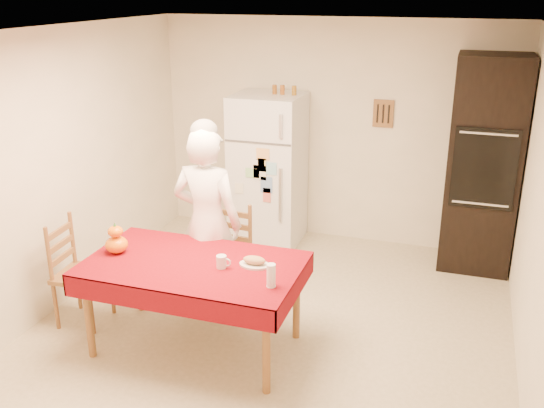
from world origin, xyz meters
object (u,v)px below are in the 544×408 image
at_px(refrigerator, 268,170).
at_px(coffee_mug, 221,262).
at_px(seated_woman, 208,223).
at_px(chair_far, 228,251).
at_px(bread_plate, 254,265).
at_px(wine_glass, 271,275).
at_px(dining_table, 193,271).
at_px(chair_left, 74,268).
at_px(pumpkin_lower, 117,245).
at_px(oven_cabinet, 484,165).

bearing_deg(refrigerator, coffee_mug, -80.23).
bearing_deg(coffee_mug, seated_woman, 122.68).
relative_size(chair_far, bread_plate, 3.96).
bearing_deg(chair_far, seated_woman, -104.17).
bearing_deg(wine_glass, refrigerator, 109.08).
relative_size(coffee_mug, wine_glass, 0.57).
bearing_deg(wine_glass, bread_plate, 129.41).
height_order(chair_far, coffee_mug, chair_far).
distance_m(dining_table, chair_far, 0.83).
bearing_deg(bread_plate, coffee_mug, -154.83).
distance_m(dining_table, chair_left, 1.19).
distance_m(refrigerator, chair_left, 2.48).
relative_size(refrigerator, wine_glass, 9.66).
bearing_deg(pumpkin_lower, chair_far, 52.63).
bearing_deg(dining_table, refrigerator, 93.73).
distance_m(oven_cabinet, bread_plate, 2.81).
relative_size(seated_woman, bread_plate, 7.18).
bearing_deg(refrigerator, seated_woman, -89.22).
xyz_separation_m(chair_far, chair_left, (-1.13, -0.75, 0.00)).
relative_size(seated_woman, pumpkin_lower, 9.34).
xyz_separation_m(wine_glass, bread_plate, (-0.23, 0.28, -0.08)).
relative_size(seated_woman, coffee_mug, 17.23).
height_order(chair_far, seated_woman, seated_woman).
bearing_deg(chair_left, coffee_mug, -97.01).
distance_m(chair_left, pumpkin_lower, 0.60).
bearing_deg(chair_left, refrigerator, -28.59).
height_order(chair_far, wine_glass, chair_far).
xyz_separation_m(refrigerator, wine_glass, (0.86, -2.48, -0.00)).
bearing_deg(chair_left, pumpkin_lower, -102.89).
height_order(chair_left, wine_glass, chair_left).
distance_m(refrigerator, dining_table, 2.31).
xyz_separation_m(seated_woman, wine_glass, (0.83, -0.76, -0.01)).
relative_size(refrigerator, pumpkin_lower, 9.22).
height_order(refrigerator, seated_woman, seated_woman).
relative_size(refrigerator, dining_table, 1.00).
relative_size(chair_left, pumpkin_lower, 5.15).
height_order(coffee_mug, wine_glass, wine_glass).
bearing_deg(oven_cabinet, bread_plate, -126.32).
height_order(pumpkin_lower, bread_plate, pumpkin_lower).
xyz_separation_m(dining_table, bread_plate, (0.48, 0.10, 0.08)).
distance_m(refrigerator, pumpkin_lower, 2.37).
bearing_deg(refrigerator, wine_glass, -70.92).
bearing_deg(chair_far, pumpkin_lower, -121.90).
bearing_deg(chair_far, bread_plate, -48.37).
distance_m(dining_table, wine_glass, 0.75).
xyz_separation_m(dining_table, chair_left, (-1.17, 0.06, -0.18)).
height_order(coffee_mug, bread_plate, coffee_mug).
distance_m(pumpkin_lower, wine_glass, 1.39).
bearing_deg(seated_woman, coffee_mug, 123.91).
height_order(coffee_mug, pumpkin_lower, pumpkin_lower).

